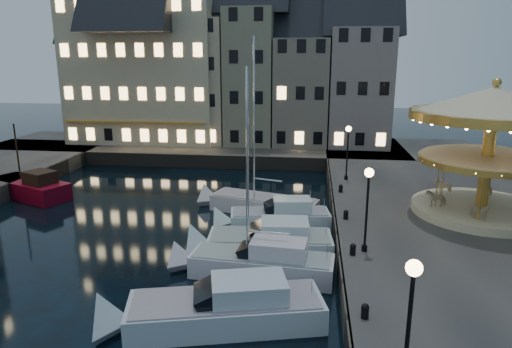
# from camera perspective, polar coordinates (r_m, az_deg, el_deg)

# --- Properties ---
(ground) EXTENTS (160.00, 160.00, 0.00)m
(ground) POSITION_cam_1_polar(r_m,az_deg,el_deg) (23.10, -5.05, -12.61)
(ground) COLOR black
(ground) RESTS_ON ground
(quay_east) EXTENTS (16.00, 56.00, 1.30)m
(quay_east) POSITION_cam_1_polar(r_m,az_deg,el_deg) (29.45, 25.62, -6.56)
(quay_east) COLOR #474442
(quay_east) RESTS_ON ground
(quay_north) EXTENTS (44.00, 12.00, 1.30)m
(quay_north) POSITION_cam_1_polar(r_m,az_deg,el_deg) (50.66, -7.33, 3.11)
(quay_north) COLOR #474442
(quay_north) RESTS_ON ground
(quaywall_e) EXTENTS (0.15, 44.00, 1.30)m
(quaywall_e) POSITION_cam_1_polar(r_m,az_deg,el_deg) (27.92, 9.78, -6.41)
(quaywall_e) COLOR #47423A
(quaywall_e) RESTS_ON ground
(quaywall_n) EXTENTS (48.00, 0.15, 1.30)m
(quaywall_n) POSITION_cam_1_polar(r_m,az_deg,el_deg) (44.48, -6.73, 1.55)
(quaywall_n) COLOR #47423A
(quaywall_n) RESTS_ON ground
(streetlamp_a) EXTENTS (0.44, 0.44, 4.17)m
(streetlamp_a) POSITION_cam_1_polar(r_m,az_deg,el_deg) (13.11, 18.70, -15.93)
(streetlamp_a) COLOR black
(streetlamp_a) RESTS_ON quay_east
(streetlamp_b) EXTENTS (0.44, 0.44, 4.17)m
(streetlamp_b) POSITION_cam_1_polar(r_m,az_deg,el_deg) (22.22, 13.77, -2.91)
(streetlamp_b) COLOR black
(streetlamp_b) RESTS_ON quay_east
(streetlamp_c) EXTENTS (0.44, 0.44, 4.17)m
(streetlamp_c) POSITION_cam_1_polar(r_m,az_deg,el_deg) (35.29, 11.39, 3.58)
(streetlamp_c) COLOR black
(streetlamp_c) RESTS_ON quay_east
(bollard_a) EXTENTS (0.30, 0.30, 0.57)m
(bollard_a) POSITION_cam_1_polar(r_m,az_deg,el_deg) (17.63, 13.47, -16.24)
(bollard_a) COLOR black
(bollard_a) RESTS_ON quay_east
(bollard_b) EXTENTS (0.30, 0.30, 0.57)m
(bollard_b) POSITION_cam_1_polar(r_m,az_deg,el_deg) (22.52, 12.01, -9.13)
(bollard_b) COLOR black
(bollard_b) RESTS_ON quay_east
(bollard_c) EXTENTS (0.30, 0.30, 0.57)m
(bollard_c) POSITION_cam_1_polar(r_m,az_deg,el_deg) (27.17, 11.18, -4.94)
(bollard_c) COLOR black
(bollard_c) RESTS_ON quay_east
(bollard_d) EXTENTS (0.30, 0.30, 0.57)m
(bollard_d) POSITION_cam_1_polar(r_m,az_deg,el_deg) (32.40, 10.55, -1.73)
(bollard_d) COLOR black
(bollard_d) RESTS_ON quay_east
(townhouse_na) EXTENTS (5.50, 8.00, 12.80)m
(townhouse_na) POSITION_cam_1_polar(r_m,az_deg,el_deg) (55.62, -18.81, 10.88)
(townhouse_na) COLOR tan
(townhouse_na) RESTS_ON quay_north
(townhouse_nb) EXTENTS (6.16, 8.00, 13.80)m
(townhouse_nb) POSITION_cam_1_polar(r_m,az_deg,el_deg) (53.47, -13.48, 11.67)
(townhouse_nb) COLOR gray
(townhouse_nb) RESTS_ON quay_north
(townhouse_nc) EXTENTS (6.82, 8.00, 14.80)m
(townhouse_nc) POSITION_cam_1_polar(r_m,az_deg,el_deg) (51.66, -7.06, 12.42)
(townhouse_nc) COLOR tan
(townhouse_nc) RESTS_ON quay_north
(townhouse_nd) EXTENTS (5.50, 8.00, 15.80)m
(townhouse_nd) POSITION_cam_1_polar(r_m,az_deg,el_deg) (50.56, -0.58, 13.06)
(townhouse_nd) COLOR gray
(townhouse_nd) RESTS_ON quay_north
(townhouse_ne) EXTENTS (6.16, 8.00, 12.80)m
(townhouse_ne) POSITION_cam_1_polar(r_m,az_deg,el_deg) (50.18, 5.73, 11.26)
(townhouse_ne) COLOR slate
(townhouse_ne) RESTS_ON quay_north
(townhouse_nf) EXTENTS (6.82, 8.00, 13.80)m
(townhouse_nf) POSITION_cam_1_polar(r_m,az_deg,el_deg) (50.36, 12.78, 11.57)
(townhouse_nf) COLOR gray
(townhouse_nf) RESTS_ON quay_north
(hotel_corner) EXTENTS (17.60, 9.00, 16.80)m
(hotel_corner) POSITION_cam_1_polar(r_m,az_deg,el_deg) (53.41, -13.52, 13.28)
(hotel_corner) COLOR beige
(hotel_corner) RESTS_ON quay_north
(motorboat_b) EXTENTS (8.89, 4.53, 2.15)m
(motorboat_b) POSITION_cam_1_polar(r_m,az_deg,el_deg) (19.10, -5.03, -16.64)
(motorboat_b) COLOR silver
(motorboat_b) RESTS_ON ground
(motorboat_c) EXTENTS (8.08, 2.70, 10.68)m
(motorboat_c) POSITION_cam_1_polar(r_m,az_deg,el_deg) (22.79, -0.31, -11.05)
(motorboat_c) COLOR silver
(motorboat_c) RESTS_ON ground
(motorboat_d) EXTENTS (7.80, 3.12, 2.15)m
(motorboat_d) POSITION_cam_1_polar(r_m,az_deg,el_deg) (25.13, 0.80, -8.63)
(motorboat_d) COLOR silver
(motorboat_d) RESTS_ON ground
(motorboat_e) EXTENTS (7.28, 3.03, 2.15)m
(motorboat_e) POSITION_cam_1_polar(r_m,az_deg,el_deg) (28.77, 2.18, -5.59)
(motorboat_e) COLOR silver
(motorboat_e) RESTS_ON ground
(motorboat_f) EXTENTS (8.42, 4.38, 11.24)m
(motorboat_f) POSITION_cam_1_polar(r_m,az_deg,el_deg) (31.86, 0.02, -3.78)
(motorboat_f) COLOR silver
(motorboat_f) RESTS_ON ground
(red_fishing_boat) EXTENTS (7.38, 5.05, 5.80)m
(red_fishing_boat) POSITION_cam_1_polar(r_m,az_deg,el_deg) (39.08, -26.33, -1.62)
(red_fishing_boat) COLOR maroon
(red_fishing_boat) RESTS_ON ground
(carousel) EXTENTS (9.19, 9.19, 8.04)m
(carousel) POSITION_cam_1_polar(r_m,az_deg,el_deg) (29.67, 27.36, 5.29)
(carousel) COLOR beige
(carousel) RESTS_ON quay_east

